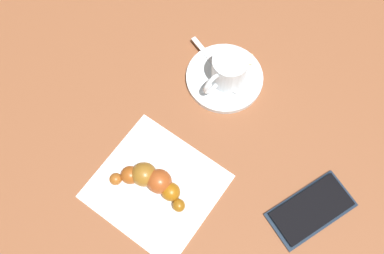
{
  "coord_description": "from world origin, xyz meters",
  "views": [
    {
      "loc": [
        -0.19,
        -0.2,
        0.69
      ],
      "look_at": [
        -0.0,
        0.01,
        0.01
      ],
      "focal_mm": 40.74,
      "sensor_mm": 36.0,
      "label": 1
    }
  ],
  "objects": [
    {
      "name": "ground_plane",
      "position": [
        0.0,
        0.0,
        0.0
      ],
      "size": [
        1.8,
        1.8,
        0.0
      ],
      "primitive_type": "plane",
      "color": "brown"
    },
    {
      "name": "teaspoon",
      "position": [
        0.11,
        0.05,
        0.01
      ],
      "size": [
        0.03,
        0.14,
        0.01
      ],
      "color": "silver",
      "rests_on": "saucer"
    },
    {
      "name": "croissant",
      "position": [
        -0.11,
        -0.02,
        0.02
      ],
      "size": [
        0.09,
        0.12,
        0.04
      ],
      "color": "#8C5512",
      "rests_on": "napkin"
    },
    {
      "name": "napkin",
      "position": [
        -0.11,
        -0.02,
        0.0
      ],
      "size": [
        0.22,
        0.23,
        0.0
      ],
      "primitive_type": "cube",
      "rotation": [
        0.0,
        0.0,
        0.23
      ],
      "color": "white",
      "rests_on": "ground"
    },
    {
      "name": "cell_phone",
      "position": [
        0.05,
        -0.21,
        0.01
      ],
      "size": [
        0.15,
        0.09,
        0.01
      ],
      "color": "#152333",
      "rests_on": "ground"
    },
    {
      "name": "sugar_packet",
      "position": [
        0.14,
        0.06,
        0.01
      ],
      "size": [
        0.06,
        0.06,
        0.01
      ],
      "primitive_type": "cube",
      "rotation": [
        0.0,
        0.0,
        8.59
      ],
      "color": "beige",
      "rests_on": "saucer"
    },
    {
      "name": "espresso_cup",
      "position": [
        0.11,
        0.04,
        0.04
      ],
      "size": [
        0.09,
        0.06,
        0.06
      ],
      "color": "silver",
      "rests_on": "saucer"
    },
    {
      "name": "saucer",
      "position": [
        0.11,
        0.05,
        0.01
      ],
      "size": [
        0.14,
        0.14,
        0.01
      ],
      "primitive_type": "cylinder",
      "color": "silver",
      "rests_on": "ground"
    }
  ]
}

